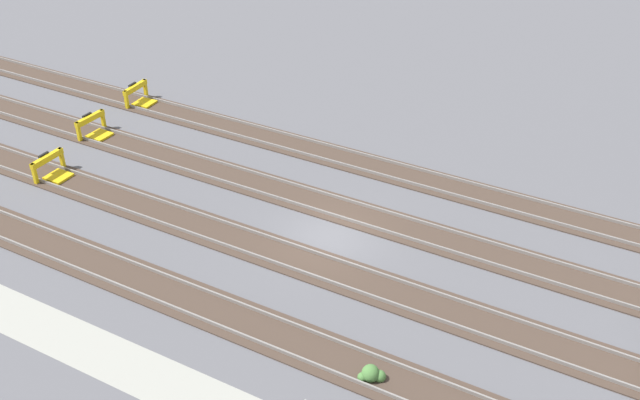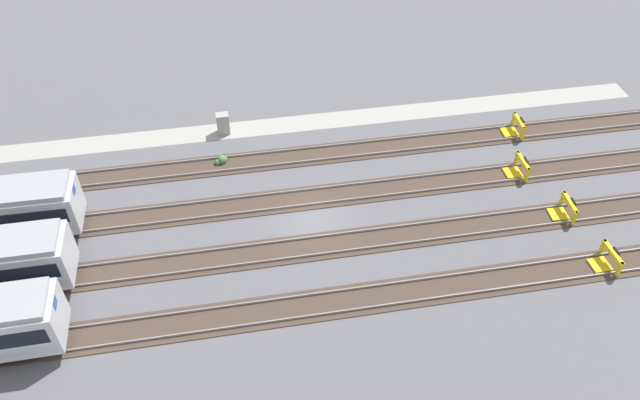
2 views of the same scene
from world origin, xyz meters
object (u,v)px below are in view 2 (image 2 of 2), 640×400
Objects in this scene: electrical_cabinet at (223,123)px; bumper_stop_far_inner_track at (606,260)px; bumper_stop_nearest_track at (515,128)px; bumper_stop_middle_track at (564,209)px; weed_clump at (221,160)px; bumper_stop_near_inner_track at (518,168)px.

bumper_stop_far_inner_track is at bearing 141.69° from electrical_cabinet.
bumper_stop_middle_track is (0.30, 8.65, 0.00)m from bumper_stop_nearest_track.
bumper_stop_near_inner_track is at bearing 166.92° from weed_clump.
weed_clump is (0.39, 3.50, -0.56)m from electrical_cabinet.
electrical_cabinet is (21.22, -16.77, 0.29)m from bumper_stop_far_inner_track.
bumper_stop_middle_track is 2.18× the size of weed_clump.
bumper_stop_near_inner_track is (1.56, 4.33, 0.00)m from bumper_stop_nearest_track.
bumper_stop_near_inner_track is 1.00× the size of bumper_stop_far_inner_track.
bumper_stop_near_inner_track is 2.17× the size of weed_clump.
bumper_stop_far_inner_track is 27.05m from electrical_cabinet.
weed_clump is at bearing -0.73° from bumper_stop_nearest_track.
bumper_stop_nearest_track is 13.00m from bumper_stop_far_inner_track.
bumper_stop_nearest_track is 1.25× the size of electrical_cabinet.
bumper_stop_near_inner_track is 8.85m from bumper_stop_far_inner_track.
electrical_cabinet reaches higher than bumper_stop_middle_track.
bumper_stop_nearest_track and bumper_stop_near_inner_track have the same top height.
electrical_cabinet is (20.70, -12.42, 0.29)m from bumper_stop_middle_track.
bumper_stop_nearest_track is at bearing 179.27° from weed_clump.
bumper_stop_nearest_track reaches higher than weed_clump.
bumper_stop_far_inner_track is 1.26× the size of electrical_cabinet.
bumper_stop_middle_track is at bearing -83.07° from bumper_stop_far_inner_track.
bumper_stop_nearest_track is 4.60m from bumper_stop_near_inner_track.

